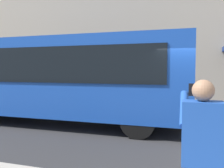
{
  "coord_description": "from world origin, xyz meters",
  "views": [
    {
      "loc": [
        0.5,
        7.15,
        1.95
      ],
      "look_at": [
        2.78,
        -0.17,
        1.48
      ],
      "focal_mm": 37.87,
      "sensor_mm": 36.0,
      "label": 1
    }
  ],
  "objects": [
    {
      "name": "red_bus",
      "position": [
        4.78,
        -0.44,
        1.68
      ],
      "size": [
        9.05,
        2.54,
        3.08
      ],
      "color": "#1947AD",
      "rests_on": "ground_plane"
    },
    {
      "name": "ground_plane",
      "position": [
        0.0,
        0.0,
        0.0
      ],
      "size": [
        60.0,
        60.0,
        0.0
      ],
      "primitive_type": "plane",
      "color": "#2B2B2D"
    },
    {
      "name": "pedestrian_photographer",
      "position": [
        0.32,
        4.61,
        1.14
      ],
      "size": [
        0.53,
        0.52,
        1.7
      ],
      "color": "#2D2D33",
      "rests_on": "sidewalk_curb"
    }
  ]
}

